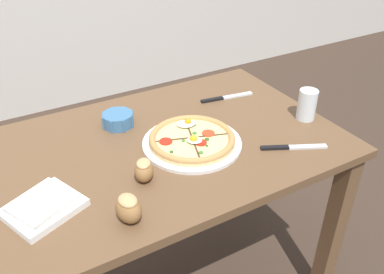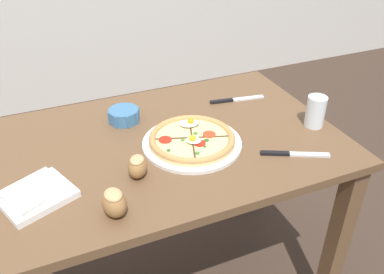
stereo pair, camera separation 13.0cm
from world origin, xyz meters
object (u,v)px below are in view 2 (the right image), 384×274
object	(u,v)px
napkin_folded	(36,194)
bread_piece_mid	(114,202)
pizza	(192,140)
dining_table	(168,169)
ramekin_bowl	(124,115)
bread_piece_near	(138,166)
water_glass	(315,113)
knife_spare	(294,154)
knife_main	(236,100)

from	to	relation	value
napkin_folded	bread_piece_mid	distance (m)	0.23
pizza	dining_table	bearing A→B (deg)	139.41
ramekin_bowl	bread_piece_near	bearing A→B (deg)	-97.95
dining_table	water_glass	distance (m)	0.54
napkin_folded	water_glass	world-z (taller)	water_glass
knife_spare	water_glass	distance (m)	0.21
bread_piece_mid	knife_spare	size ratio (longest dim) A/B	0.44
knife_main	bread_piece_mid	bearing A→B (deg)	-134.81
ramekin_bowl	pizza	bearing A→B (deg)	-55.40
dining_table	knife_main	xyz separation A→B (m)	(0.35, 0.16, 0.12)
ramekin_bowl	knife_main	distance (m)	0.44
bread_piece_near	dining_table	bearing A→B (deg)	45.95
water_glass	knife_spare	bearing A→B (deg)	-143.15
napkin_folded	water_glass	xyz separation A→B (m)	(0.93, 0.03, 0.03)
bread_piece_near	bread_piece_mid	distance (m)	0.16
napkin_folded	bread_piece_mid	bearing A→B (deg)	-37.54
ramekin_bowl	napkin_folded	distance (m)	0.45
pizza	bread_piece_near	bearing A→B (deg)	-156.79
pizza	bread_piece_near	xyz separation A→B (m)	(-0.21, -0.09, 0.02)
knife_spare	water_glass	xyz separation A→B (m)	(0.17, 0.13, 0.04)
dining_table	knife_main	world-z (taller)	knife_main
bread_piece_mid	knife_main	size ratio (longest dim) A/B	0.41
bread_piece_mid	bread_piece_near	bearing A→B (deg)	52.50
ramekin_bowl	bread_piece_mid	world-z (taller)	bread_piece_mid
napkin_folded	bread_piece_mid	world-z (taller)	bread_piece_mid
pizza	ramekin_bowl	size ratio (longest dim) A/B	2.81
pizza	bread_piece_near	world-z (taller)	bread_piece_near
bread_piece_near	knife_spare	size ratio (longest dim) A/B	0.45
ramekin_bowl	bread_piece_near	world-z (taller)	bread_piece_near
pizza	bread_piece_mid	bearing A→B (deg)	-144.53
pizza	water_glass	xyz separation A→B (m)	(0.44, -0.05, 0.03)
knife_spare	water_glass	world-z (taller)	water_glass
ramekin_bowl	knife_main	size ratio (longest dim) A/B	0.53
knife_spare	water_glass	size ratio (longest dim) A/B	1.82
knife_main	knife_spare	world-z (taller)	same
pizza	bread_piece_near	distance (m)	0.23
dining_table	napkin_folded	xyz separation A→B (m)	(-0.42, -0.14, 0.14)
bread_piece_near	knife_spare	world-z (taller)	bread_piece_near
knife_spare	water_glass	bearing A→B (deg)	62.78
bread_piece_near	napkin_folded	bearing A→B (deg)	178.11
bread_piece_near	knife_spare	xyz separation A→B (m)	(0.48, -0.09, -0.03)
dining_table	pizza	distance (m)	0.16
knife_main	water_glass	xyz separation A→B (m)	(0.16, -0.27, 0.04)
pizza	knife_main	distance (m)	0.36
napkin_folded	water_glass	size ratio (longest dim) A/B	2.02
napkin_folded	knife_spare	world-z (taller)	napkin_folded
pizza	knife_spare	xyz separation A→B (m)	(0.27, -0.18, -0.01)
bread_piece_near	bread_piece_mid	world-z (taller)	bread_piece_mid
ramekin_bowl	bread_piece_mid	xyz separation A→B (m)	(-0.14, -0.45, 0.01)
napkin_folded	knife_spare	bearing A→B (deg)	-7.42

